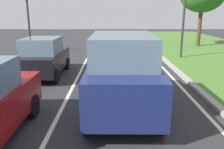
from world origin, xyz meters
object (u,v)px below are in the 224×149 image
Objects in this scene: car_suv_ahead at (122,72)px; traffic_light_near_right at (185,3)px; car_hatchback_far at (44,57)px; traffic_light_overhead_left at (27,6)px.

traffic_light_near_right is at bearing 63.37° from car_suv_ahead.
car_suv_ahead is 5.17m from car_hatchback_far.
car_suv_ahead is 0.90× the size of traffic_light_near_right.
traffic_light_overhead_left is (-10.30, 2.05, -0.13)m from traffic_light_near_right.
traffic_light_near_right is 10.50m from traffic_light_overhead_left.
car_hatchback_far is (-3.39, 3.90, -0.28)m from car_suv_ahead.
traffic_light_overhead_left is (-6.12, 10.12, 2.12)m from car_suv_ahead.
traffic_light_near_right is at bearing 29.30° from car_hatchback_far.
car_hatchback_far is at bearing -66.32° from traffic_light_overhead_left.
traffic_light_overhead_left reaches higher than car_suv_ahead.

